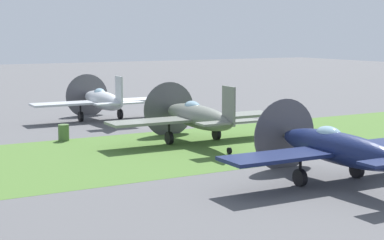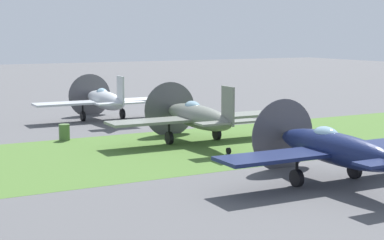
{
  "view_description": "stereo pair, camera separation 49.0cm",
  "coord_description": "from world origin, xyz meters",
  "px_view_note": "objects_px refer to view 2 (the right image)",
  "views": [
    {
      "loc": [
        -16.12,
        -38.07,
        5.87
      ],
      "look_at": [
        -0.69,
        -10.25,
        1.3
      ],
      "focal_mm": 56.62,
      "sensor_mm": 36.0,
      "label": 1
    },
    {
      "loc": [
        -15.69,
        -38.31,
        5.87
      ],
      "look_at": [
        -0.69,
        -10.25,
        1.3
      ],
      "focal_mm": 56.62,
      "sensor_mm": 36.0,
      "label": 2
    }
  ],
  "objects_px": {
    "fuel_drum": "(64,132)",
    "airplane_lead": "(104,100)",
    "airplane_wingman": "(196,116)",
    "airplane_trail": "(333,148)"
  },
  "relations": [
    {
      "from": "airplane_wingman",
      "to": "airplane_trail",
      "type": "height_order",
      "value": "airplane_wingman"
    },
    {
      "from": "airplane_lead",
      "to": "airplane_wingman",
      "type": "distance_m",
      "value": 10.51
    },
    {
      "from": "fuel_drum",
      "to": "airplane_lead",
      "type": "bearing_deg",
      "value": 53.54
    },
    {
      "from": "airplane_lead",
      "to": "airplane_wingman",
      "type": "height_order",
      "value": "airplane_wingman"
    },
    {
      "from": "airplane_wingman",
      "to": "fuel_drum",
      "type": "distance_m",
      "value": 7.41
    },
    {
      "from": "airplane_lead",
      "to": "fuel_drum",
      "type": "bearing_deg",
      "value": -125.51
    },
    {
      "from": "airplane_wingman",
      "to": "fuel_drum",
      "type": "height_order",
      "value": "airplane_wingman"
    },
    {
      "from": "airplane_lead",
      "to": "airplane_trail",
      "type": "relative_size",
      "value": 0.97
    },
    {
      "from": "airplane_wingman",
      "to": "airplane_trail",
      "type": "distance_m",
      "value": 10.44
    },
    {
      "from": "airplane_lead",
      "to": "fuel_drum",
      "type": "distance_m",
      "value": 7.8
    }
  ]
}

